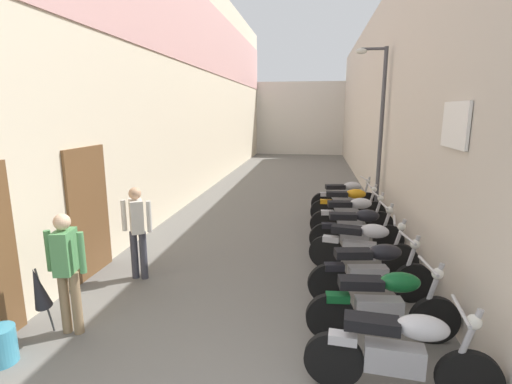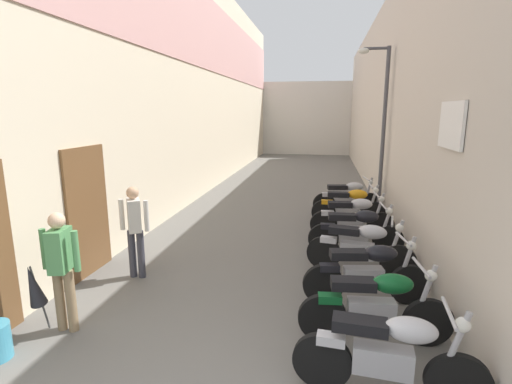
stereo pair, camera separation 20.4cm
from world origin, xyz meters
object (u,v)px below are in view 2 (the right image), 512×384
(motorcycle_fifth, at_px, (356,230))
(pedestrian_mid_alley, at_px, (135,225))
(motorcycle_second, at_px, (376,305))
(motorcycle_seventh, at_px, (350,205))
(motorcycle_eighth, at_px, (348,197))
(motorcycle_nearest, at_px, (390,354))
(motorcycle_third, at_px, (368,272))
(motorcycle_fourth, at_px, (361,246))
(street_lamp, at_px, (380,120))
(umbrella_leaning, at_px, (34,286))
(pedestrian_by_doorway, at_px, (61,263))
(motorcycle_sixth, at_px, (353,216))

(motorcycle_fifth, distance_m, pedestrian_mid_alley, 4.14)
(motorcycle_second, distance_m, motorcycle_seventh, 5.04)
(motorcycle_second, relative_size, motorcycle_seventh, 1.00)
(motorcycle_fifth, xyz_separation_m, motorcycle_eighth, (-0.00, 3.01, 0.00))
(motorcycle_nearest, xyz_separation_m, motorcycle_third, (-0.00, 1.94, 0.00))
(motorcycle_fourth, distance_m, motorcycle_seventh, 2.99)
(motorcycle_fourth, distance_m, street_lamp, 4.34)
(motorcycle_nearest, bearing_deg, umbrella_leaning, 174.94)
(umbrella_leaning, xyz_separation_m, street_lamp, (4.83, 6.40, 1.87))
(motorcycle_second, bearing_deg, motorcycle_third, 90.01)
(motorcycle_third, xyz_separation_m, motorcycle_fifth, (0.00, 2.01, 0.00))
(motorcycle_seventh, bearing_deg, umbrella_leaning, -126.30)
(motorcycle_nearest, xyz_separation_m, motorcycle_second, (0.00, 0.95, 0.00))
(motorcycle_fifth, xyz_separation_m, umbrella_leaning, (-4.13, -3.58, 0.18))
(motorcycle_fifth, distance_m, motorcycle_seventh, 2.04)
(motorcycle_eighth, bearing_deg, pedestrian_mid_alley, -128.31)
(pedestrian_mid_alley, bearing_deg, motorcycle_fifth, 24.78)
(motorcycle_fourth, relative_size, umbrella_leaning, 1.90)
(motorcycle_fourth, xyz_separation_m, street_lamp, (0.69, 3.76, 2.05))
(motorcycle_nearest, xyz_separation_m, motorcycle_eighth, (-0.00, 6.96, 0.00))
(motorcycle_nearest, height_order, motorcycle_second, same)
(motorcycle_eighth, xyz_separation_m, pedestrian_by_doorway, (-3.87, -6.40, 0.42))
(motorcycle_fourth, xyz_separation_m, pedestrian_mid_alley, (-3.74, -0.78, 0.42))
(motorcycle_fifth, bearing_deg, motorcycle_nearest, -90.00)
(motorcycle_second, distance_m, motorcycle_third, 0.99)
(pedestrian_by_doorway, relative_size, pedestrian_mid_alley, 1.00)
(motorcycle_nearest, bearing_deg, motorcycle_third, 90.00)
(motorcycle_nearest, xyz_separation_m, umbrella_leaning, (-4.13, 0.37, 0.18))
(motorcycle_third, bearing_deg, motorcycle_seventh, 90.00)
(motorcycle_third, bearing_deg, street_lamp, 81.81)
(motorcycle_seventh, bearing_deg, motorcycle_fourth, -90.00)
(street_lamp, bearing_deg, pedestrian_mid_alley, -134.34)
(motorcycle_third, bearing_deg, pedestrian_mid_alley, 175.71)
(motorcycle_eighth, height_order, street_lamp, street_lamp)
(motorcycle_third, distance_m, motorcycle_sixth, 3.03)
(motorcycle_third, bearing_deg, umbrella_leaning, -159.14)
(motorcycle_nearest, xyz_separation_m, pedestrian_by_doorway, (-3.87, 0.56, 0.42))
(motorcycle_fourth, distance_m, pedestrian_by_doorway, 4.60)
(motorcycle_second, relative_size, motorcycle_fifth, 1.00)
(motorcycle_fifth, xyz_separation_m, motorcycle_seventh, (0.00, 2.04, 0.00))
(motorcycle_eighth, bearing_deg, umbrella_leaning, -122.08)
(motorcycle_fourth, bearing_deg, motorcycle_sixth, 90.00)
(motorcycle_third, xyz_separation_m, umbrella_leaning, (-4.13, -1.58, 0.18))
(motorcycle_third, height_order, motorcycle_sixth, same)
(motorcycle_fourth, relative_size, motorcycle_sixth, 0.99)
(motorcycle_nearest, distance_m, motorcycle_seventh, 5.99)
(motorcycle_second, bearing_deg, motorcycle_eighth, 90.00)
(motorcycle_third, height_order, motorcycle_eighth, same)
(pedestrian_by_doorway, xyz_separation_m, street_lamp, (4.56, 6.21, 1.64))
(motorcycle_second, distance_m, pedestrian_mid_alley, 3.97)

